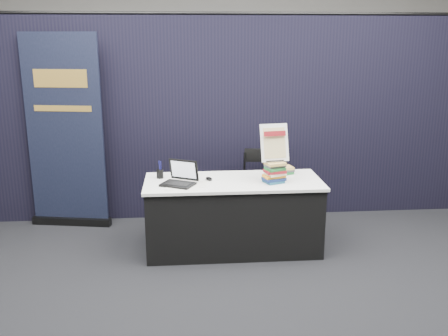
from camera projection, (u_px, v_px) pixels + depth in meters
floor at (239, 272)px, 4.74m from camera, size 8.00×8.00×0.00m
wall_back at (212, 62)px, 8.14m from camera, size 8.00×0.02×3.50m
drape_partition at (225, 120)px, 5.97m from camera, size 6.00×0.08×2.40m
display_table at (233, 215)px, 5.17m from camera, size 1.80×0.75×0.75m
laptop at (178, 179)px, 4.93m from camera, size 0.38×0.37×0.24m
mouse at (209, 179)px, 5.08m from camera, size 0.09×0.11×0.03m
brochure_left at (184, 182)px, 5.01m from camera, size 0.37×0.29×0.00m
brochure_mid at (182, 187)px, 4.84m from camera, size 0.34×0.25×0.00m
brochure_right at (190, 184)px, 4.95m from camera, size 0.38×0.30×0.00m
pen_cup at (160, 174)px, 5.14m from camera, size 0.09×0.09×0.09m
book_stack_tall at (274, 172)px, 4.98m from camera, size 0.23×0.20×0.21m
book_stack_short at (285, 170)px, 5.30m from camera, size 0.22×0.19×0.08m
info_sign at (274, 143)px, 4.94m from camera, size 0.30×0.16×0.39m
pullup_banner at (66, 143)px, 5.70m from camera, size 0.94×0.27×2.22m
stacking_chair at (263, 186)px, 5.75m from camera, size 0.46×0.46×0.90m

